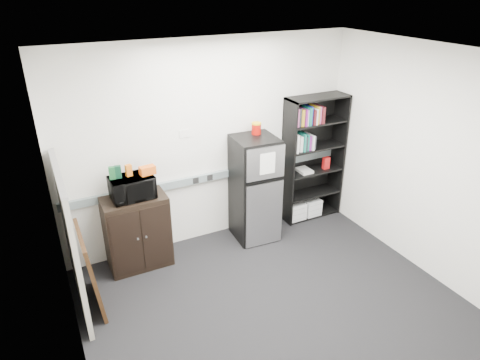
{
  "coord_description": "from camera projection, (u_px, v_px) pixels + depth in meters",
  "views": [
    {
      "loc": [
        -2.01,
        -3.1,
        3.31
      ],
      "look_at": [
        0.0,
        0.9,
        1.19
      ],
      "focal_mm": 32.0,
      "sensor_mm": 36.0,
      "label": 1
    }
  ],
  "objects": [
    {
      "name": "refrigerator",
      "position": [
        255.0,
        189.0,
        5.76
      ],
      "size": [
        0.58,
        0.61,
        1.46
      ],
      "rotation": [
        0.0,
        0.0,
        -0.06
      ],
      "color": "black",
      "rests_on": "floor"
    },
    {
      "name": "snack_box_c",
      "position": [
        129.0,
        170.0,
        4.95
      ],
      "size": [
        0.08,
        0.06,
        0.14
      ],
      "primitive_type": "cube",
      "rotation": [
        0.0,
        0.0,
        0.22
      ],
      "color": "#D16513",
      "rests_on": "microwave"
    },
    {
      "name": "snack_bag",
      "position": [
        147.0,
        170.0,
        5.0
      ],
      "size": [
        0.19,
        0.12,
        0.1
      ],
      "primitive_type": "cube",
      "rotation": [
        0.0,
        0.0,
        0.13
      ],
      "color": "#DE5B16",
      "rests_on": "microwave"
    },
    {
      "name": "microwave",
      "position": [
        132.0,
        187.0,
        5.01
      ],
      "size": [
        0.51,
        0.36,
        0.27
      ],
      "primitive_type": "imported",
      "rotation": [
        0.0,
        0.0,
        0.06
      ],
      "color": "black",
      "rests_on": "cabinet"
    },
    {
      "name": "cabinet",
      "position": [
        137.0,
        231.0,
        5.29
      ],
      "size": [
        0.76,
        0.5,
        0.95
      ],
      "color": "black",
      "rests_on": "floor"
    },
    {
      "name": "wall_right",
      "position": [
        428.0,
        164.0,
        4.97
      ],
      "size": [
        0.02,
        3.5,
        2.7
      ],
      "primitive_type": "cube",
      "color": "white",
      "rests_on": "floor"
    },
    {
      "name": "snack_box_b",
      "position": [
        118.0,
        172.0,
        4.9
      ],
      "size": [
        0.08,
        0.06,
        0.15
      ],
      "primitive_type": "cube",
      "rotation": [
        0.0,
        0.0,
        -0.2
      ],
      "color": "#0C3421",
      "rests_on": "microwave"
    },
    {
      "name": "floor",
      "position": [
        276.0,
        308.0,
        4.73
      ],
      "size": [
        4.0,
        4.0,
        0.0
      ],
      "primitive_type": "plane",
      "color": "black",
      "rests_on": "ground"
    },
    {
      "name": "coffee_can",
      "position": [
        256.0,
        128.0,
        5.55
      ],
      "size": [
        0.13,
        0.13,
        0.17
      ],
      "color": "#9F0E07",
      "rests_on": "refrigerator"
    },
    {
      "name": "snack_box_a",
      "position": [
        112.0,
        173.0,
        4.87
      ],
      "size": [
        0.08,
        0.06,
        0.15
      ],
      "primitive_type": "cube",
      "rotation": [
        0.0,
        0.0,
        -0.19
      ],
      "color": "#185429",
      "rests_on": "microwave"
    },
    {
      "name": "framed_poster",
      "position": [
        91.0,
        270.0,
        4.59
      ],
      "size": [
        0.13,
        0.73,
        0.94
      ],
      "rotation": [
        0.0,
        -0.09,
        0.0
      ],
      "color": "black",
      "rests_on": "floor"
    },
    {
      "name": "electrical_raceway",
      "position": [
        213.0,
        176.0,
        5.74
      ],
      "size": [
        3.92,
        0.05,
        0.1
      ],
      "primitive_type": "cube",
      "color": "slate",
      "rests_on": "wall_back"
    },
    {
      "name": "bookshelf",
      "position": [
        312.0,
        156.0,
        6.2
      ],
      "size": [
        0.9,
        0.34,
        1.85
      ],
      "color": "black",
      "rests_on": "floor"
    },
    {
      "name": "wall_left",
      "position": [
        64.0,
        255.0,
        3.34
      ],
      "size": [
        0.02,
        3.5,
        2.7
      ],
      "primitive_type": "cube",
      "color": "white",
      "rests_on": "floor"
    },
    {
      "name": "cubicle_partition",
      "position": [
        71.0,
        241.0,
        4.49
      ],
      "size": [
        0.06,
        1.3,
        1.62
      ],
      "color": "gray",
      "rests_on": "floor"
    },
    {
      "name": "wall_note",
      "position": [
        185.0,
        134.0,
        5.34
      ],
      "size": [
        0.14,
        0.0,
        0.1
      ],
      "primitive_type": "cube",
      "color": "white",
      "rests_on": "wall_back"
    },
    {
      "name": "ceiling",
      "position": [
        288.0,
        58.0,
        3.58
      ],
      "size": [
        4.0,
        3.5,
        0.02
      ],
      "primitive_type": "cube",
      "color": "white",
      "rests_on": "wall_back"
    },
    {
      "name": "wall_back",
      "position": [
        211.0,
        144.0,
        5.57
      ],
      "size": [
        4.0,
        0.02,
        2.7
      ],
      "primitive_type": "cube",
      "color": "white",
      "rests_on": "floor"
    }
  ]
}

